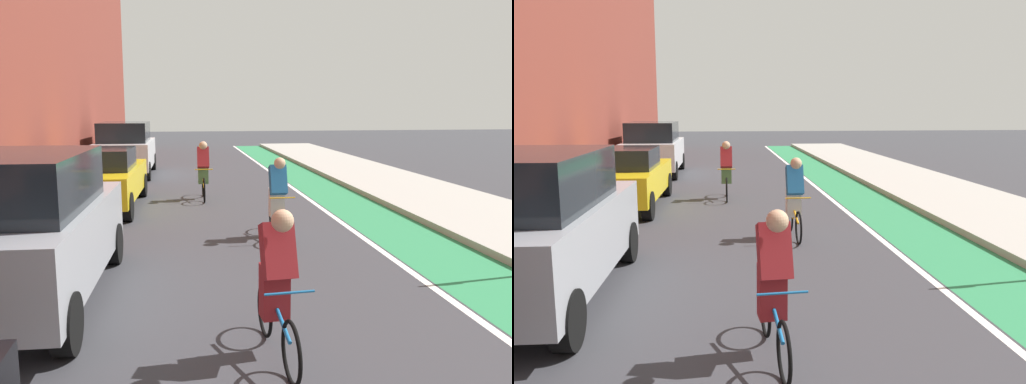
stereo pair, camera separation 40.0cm
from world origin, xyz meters
TOP-DOWN VIEW (x-y plane):
  - ground_plane at (0.00, 15.19)m, footprint 84.42×84.42m
  - bike_lane_paint at (3.33, 17.19)m, footprint 1.60×38.37m
  - lane_divider_stripe at (2.43, 17.19)m, footprint 0.12×38.37m
  - sidewalk_right at (5.79, 17.19)m, footprint 3.32×38.37m
  - parked_suv_silver at (-3.08, 9.37)m, footprint 1.99×4.36m
  - parked_sedan_yellow_cab at (-3.08, 15.84)m, footprint 2.06×4.46m
  - parked_suv_white at (-3.08, 22.36)m, footprint 2.03×4.38m
  - cyclist_mid at (-0.17, 7.42)m, footprint 0.48×1.66m
  - cyclist_trailing at (0.77, 12.32)m, footprint 0.48×1.68m
  - cyclist_far at (-0.46, 16.78)m, footprint 0.48×1.74m

SIDE VIEW (x-z plane):
  - ground_plane at x=0.00m, z-range 0.00..0.00m
  - bike_lane_paint at x=3.33m, z-range 0.00..0.00m
  - lane_divider_stripe at x=2.43m, z-range 0.00..0.00m
  - sidewalk_right at x=5.79m, z-range 0.00..0.14m
  - parked_sedan_yellow_cab at x=-3.08m, z-range 0.02..1.55m
  - cyclist_mid at x=-0.17m, z-range 0.01..1.59m
  - cyclist_trailing at x=0.77m, z-range 0.01..1.60m
  - cyclist_far at x=-0.46m, z-range 0.00..1.62m
  - parked_suv_silver at x=-3.08m, z-range 0.03..2.01m
  - parked_suv_white at x=-3.08m, z-range 0.03..2.01m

